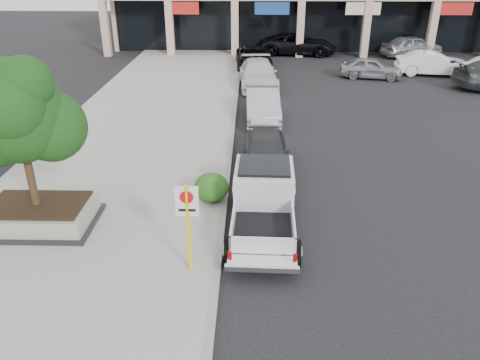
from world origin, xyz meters
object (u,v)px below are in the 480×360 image
Objects in this scene: lot_car_b at (433,63)px; lot_car_e at (412,46)px; planter_tree at (25,114)px; curb_car_a at (266,151)px; lot_car_d at (299,44)px; curb_car_c at (258,74)px; curb_car_d at (254,58)px; no_parking_sign at (188,217)px; pickup_truck at (264,204)px; lot_car_a at (371,68)px; curb_car_b at (263,105)px; planter at (39,214)px.

lot_car_e is at bearing 2.62° from lot_car_b.
planter_tree is at bearing 145.19° from lot_car_b.
lot_car_d is (3.20, 22.26, 0.13)m from curb_car_a.
curb_car_c is 5.21m from curb_car_d.
no_parking_sign is 25.60m from lot_car_b.
no_parking_sign is at bearing -96.91° from curb_car_d.
curb_car_d is (-0.21, 21.53, -0.11)m from pickup_truck.
lot_car_d is at bearing 84.64° from pickup_truck.
curb_car_c is at bearing 90.29° from curb_car_a.
pickup_truck is at bearing 171.10° from lot_car_a.
no_parking_sign is at bearing -98.92° from curb_car_c.
curb_car_d is at bearing 90.71° from curb_car_b.
pickup_truck is 1.28× the size of curb_car_a.
curb_car_d is at bearing 90.97° from curb_car_a.
curb_car_d is at bearing 86.06° from no_parking_sign.
lot_car_b is (4.25, 0.98, 0.10)m from lot_car_a.
planter_tree is 0.98× the size of curb_car_a.
lot_car_b is at bearing 12.95° from curb_car_c.
lot_car_e is (12.04, 9.45, 0.05)m from curb_car_c.
planter_tree is 17.71m from curb_car_c.
pickup_truck is at bearing 179.79° from lot_car_d.
curb_car_d is at bearing 73.96° from planter.
no_parking_sign is 29.19m from lot_car_d.
pickup_truck is 22.78m from lot_car_b.
curb_car_a is at bearing -92.40° from curb_car_c.
curb_car_d is (6.10, 21.52, -2.70)m from planter_tree.
lot_car_a is 0.84× the size of lot_car_b.
planter_tree is 0.75× the size of curb_car_c.
curb_car_b is at bearing 137.70° from lot_car_b.
curb_car_d is (1.63, 23.69, -0.92)m from no_parking_sign.
lot_car_b is at bearing -64.44° from lot_car_a.
curb_car_d reaches higher than curb_car_a.
lot_car_e is (12.30, 4.24, 0.11)m from curb_car_d.
no_parking_sign is 0.57× the size of curb_car_a.
lot_car_d is (3.39, 26.54, 0.00)m from pickup_truck.
planter_tree is 1.74× the size of no_parking_sign.
curb_car_c is 1.14× the size of lot_car_b.
lot_car_d is at bearing 79.66° from no_parking_sign.
curb_car_a reaches higher than planter.
pickup_truck is at bearing -92.40° from curb_car_d.
curb_car_a is 5.74m from curb_car_b.
no_parking_sign reaches higher than curb_car_d.
lot_car_e reaches higher than curb_car_d.
planter_tree reaches higher than lot_car_a.
planter is 0.80× the size of planter_tree.
lot_car_d is (3.20, 16.52, 0.09)m from curb_car_b.
curb_car_d is 8.06m from lot_car_a.
curb_car_c is (0.05, 16.32, -0.05)m from pickup_truck.
planter_tree is 6.82m from pickup_truck.
curb_car_d is 0.86× the size of lot_car_d.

